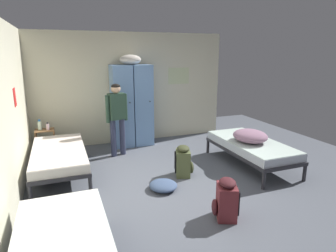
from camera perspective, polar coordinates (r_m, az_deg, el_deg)
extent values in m
plane|color=#565B66|center=(4.82, 1.16, -11.77)|extent=(8.61, 8.61, 0.00)
cube|color=beige|center=(6.97, -7.25, 7.36)|extent=(4.65, 0.06, 2.57)
cube|color=beige|center=(4.15, -29.61, 0.83)|extent=(0.06, 5.38, 2.57)
cube|color=beige|center=(7.29, 2.11, 9.85)|extent=(0.55, 0.01, 0.40)
cube|color=red|center=(5.03, -27.97, 5.02)|extent=(0.01, 0.20, 0.28)
cube|color=#6B93C6|center=(6.66, -9.07, 3.83)|extent=(0.44, 0.52, 1.85)
cylinder|color=black|center=(6.40, -7.53, 4.60)|extent=(0.02, 0.03, 0.02)
cube|color=#6B93C6|center=(6.77, -5.25, 4.12)|extent=(0.44, 0.52, 1.85)
cylinder|color=black|center=(6.52, -3.59, 4.87)|extent=(0.02, 0.03, 0.02)
ellipsoid|color=beige|center=(6.60, -7.43, 12.84)|extent=(0.48, 0.36, 0.22)
cylinder|color=brown|center=(6.44, -24.51, -3.63)|extent=(0.03, 0.03, 0.55)
cylinder|color=brown|center=(6.42, -21.40, -3.37)|extent=(0.03, 0.03, 0.55)
cylinder|color=brown|center=(6.70, -24.39, -2.96)|extent=(0.03, 0.03, 0.55)
cylinder|color=brown|center=(6.68, -21.40, -2.70)|extent=(0.03, 0.03, 0.55)
cube|color=brown|center=(6.58, -22.86, -3.84)|extent=(0.38, 0.30, 0.02)
cube|color=brown|center=(6.49, -23.17, -0.75)|extent=(0.38, 0.30, 0.02)
cylinder|color=#28282D|center=(6.75, 14.16, -3.15)|extent=(0.06, 0.06, 0.28)
cylinder|color=#28282D|center=(6.32, 7.88, -4.04)|extent=(0.06, 0.06, 0.28)
cylinder|color=#28282D|center=(5.45, 25.31, -8.42)|extent=(0.06, 0.06, 0.28)
cylinder|color=#28282D|center=(4.91, 18.35, -10.24)|extent=(0.06, 0.06, 0.28)
cube|color=#28282D|center=(5.76, 16.02, -4.55)|extent=(0.90, 1.90, 0.06)
cube|color=silver|center=(5.73, 16.09, -3.61)|extent=(0.87, 1.84, 0.14)
cube|color=silver|center=(5.71, 16.14, -2.89)|extent=(0.86, 1.82, 0.01)
cylinder|color=#28282D|center=(3.94, -26.41, -17.49)|extent=(0.06, 0.06, 0.28)
cylinder|color=#28282D|center=(3.92, -13.63, -16.44)|extent=(0.06, 0.06, 0.28)
cube|color=silver|center=(2.99, -20.02, -21.57)|extent=(0.87, 1.84, 0.14)
cube|color=white|center=(2.94, -20.15, -20.38)|extent=(0.86, 1.82, 0.01)
cylinder|color=#28282D|center=(4.69, -25.52, -12.16)|extent=(0.06, 0.06, 0.28)
cylinder|color=#28282D|center=(4.67, -15.04, -11.27)|extent=(0.06, 0.06, 0.28)
cylinder|color=#28282D|center=(6.39, -24.38, -5.03)|extent=(0.06, 0.06, 0.28)
cylinder|color=#28282D|center=(6.38, -16.85, -4.37)|extent=(0.06, 0.06, 0.28)
cube|color=#28282D|center=(5.45, -20.63, -6.03)|extent=(0.90, 1.90, 0.06)
cube|color=silver|center=(5.41, -20.72, -5.03)|extent=(0.87, 1.84, 0.14)
cube|color=silver|center=(5.39, -20.79, -4.28)|extent=(0.86, 1.82, 0.01)
ellipsoid|color=gray|center=(5.62, 15.89, -1.88)|extent=(0.61, 0.69, 0.23)
cylinder|color=#2D334C|center=(6.19, -8.96, -2.05)|extent=(0.11, 0.11, 0.78)
cylinder|color=#2D334C|center=(6.10, -10.72, -2.36)|extent=(0.11, 0.11, 0.78)
cube|color=#284233|center=(5.99, -10.10, 3.84)|extent=(0.36, 0.27, 0.53)
cylinder|color=#284233|center=(6.09, -8.39, 3.70)|extent=(0.08, 0.08, 0.55)
cylinder|color=#284233|center=(5.92, -11.84, 3.25)|extent=(0.08, 0.08, 0.55)
sphere|color=#DBAD89|center=(5.94, -10.26, 7.23)|extent=(0.19, 0.19, 0.19)
ellipsoid|color=black|center=(5.93, -10.28, 7.69)|extent=(0.18, 0.18, 0.10)
cylinder|color=silver|center=(6.49, -23.95, 0.08)|extent=(0.08, 0.08, 0.18)
cylinder|color=#2666B2|center=(6.46, -24.05, 1.02)|extent=(0.04, 0.04, 0.04)
cylinder|color=beige|center=(6.43, -22.62, -0.15)|extent=(0.06, 0.06, 0.13)
cylinder|color=black|center=(6.41, -22.69, 0.52)|extent=(0.03, 0.03, 0.03)
cube|color=maroon|center=(3.97, 11.46, -14.42)|extent=(0.35, 0.39, 0.46)
ellipsoid|color=#42191E|center=(3.99, 9.19, -15.52)|extent=(0.17, 0.25, 0.20)
ellipsoid|color=#42191E|center=(3.85, 11.66, -10.89)|extent=(0.31, 0.35, 0.10)
cube|color=black|center=(4.06, 13.21, -13.47)|extent=(0.04, 0.06, 0.32)
cube|color=black|center=(3.91, 13.71, -14.67)|extent=(0.04, 0.06, 0.32)
cube|color=#566038|center=(5.13, 2.97, -7.32)|extent=(0.33, 0.38, 0.46)
ellipsoid|color=#383D23|center=(5.17, 4.64, -8.14)|extent=(0.16, 0.25, 0.20)
ellipsoid|color=#383D23|center=(5.03, 3.01, -4.46)|extent=(0.30, 0.34, 0.10)
cube|color=black|center=(5.03, 1.50, -7.46)|extent=(0.04, 0.06, 0.32)
cube|color=black|center=(5.19, 1.41, -6.74)|extent=(0.04, 0.06, 0.32)
ellipsoid|color=#42567A|center=(4.69, -0.95, -11.63)|extent=(0.44, 0.47, 0.13)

